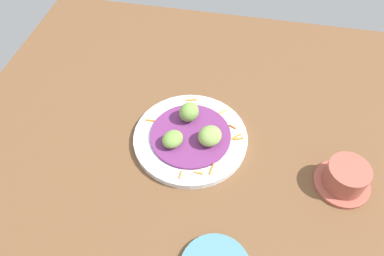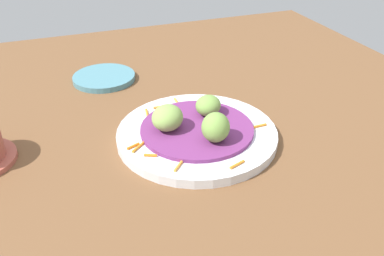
{
  "view_description": "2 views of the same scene",
  "coord_description": "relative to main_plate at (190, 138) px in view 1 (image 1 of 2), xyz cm",
  "views": [
    {
      "loc": [
        9.42,
        -44.3,
        67.26
      ],
      "look_at": [
        -0.24,
        4.3,
        6.03
      ],
      "focal_mm": 33.57,
      "sensor_mm": 36.0,
      "label": 1
    },
    {
      "loc": [
        20.08,
        56.99,
        38.67
      ],
      "look_at": [
        0.64,
        4.81,
        4.68
      ],
      "focal_mm": 39.14,
      "sensor_mm": 36.0,
      "label": 2
    }
  ],
  "objects": [
    {
      "name": "cabbage_bed",
      "position": [
        0.0,
        0.0,
        1.07
      ],
      "size": [
        18.09,
        18.09,
        0.63
      ],
      "primitive_type": "cylinder",
      "color": "#702D6B",
      "rests_on": "main_plate"
    },
    {
      "name": "terracotta_bowl",
      "position": [
        32.93,
        -5.27,
        1.98
      ],
      "size": [
        11.45,
        11.45,
        6.02
      ],
      "color": "#A85142",
      "rests_on": "table_surface"
    },
    {
      "name": "table_surface",
      "position": [
        0.52,
        -3.98,
        -1.76
      ],
      "size": [
        110.0,
        110.0,
        2.0
      ],
      "primitive_type": "cube",
      "color": "brown",
      "rests_on": "ground"
    },
    {
      "name": "guac_scoop_center",
      "position": [
        4.5,
        -1.17,
        3.37
      ],
      "size": [
        7.13,
        7.2,
        3.96
      ],
      "primitive_type": "ellipsoid",
      "rotation": [
        0.0,
        0.0,
        2.46
      ],
      "color": "#84A851",
      "rests_on": "cabbage_bed"
    },
    {
      "name": "guac_scoop_right",
      "position": [
        -1.24,
        4.48,
        3.63
      ],
      "size": [
        6.08,
        6.27,
        4.49
      ],
      "primitive_type": "ellipsoid",
      "rotation": [
        0.0,
        0.0,
        5.76
      ],
      "color": "#759E47",
      "rests_on": "cabbage_bed"
    },
    {
      "name": "guac_scoop_left",
      "position": [
        -3.26,
        -3.31,
        3.0
      ],
      "size": [
        6.21,
        6.36,
        3.23
      ],
      "primitive_type": "ellipsoid",
      "rotation": [
        0.0,
        0.0,
        2.51
      ],
      "color": "#759E47",
      "rests_on": "cabbage_bed"
    },
    {
      "name": "main_plate",
      "position": [
        0.0,
        0.0,
        0.0
      ],
      "size": [
        25.68,
        25.68,
        1.52
      ],
      "primitive_type": "cylinder",
      "color": "silver",
      "rests_on": "table_surface"
    },
    {
      "name": "carrot_garnish",
      "position": [
        3.37,
        0.41,
        0.96
      ],
      "size": [
        22.89,
        22.78,
        0.4
      ],
      "color": "orange",
      "rests_on": "main_plate"
    }
  ]
}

